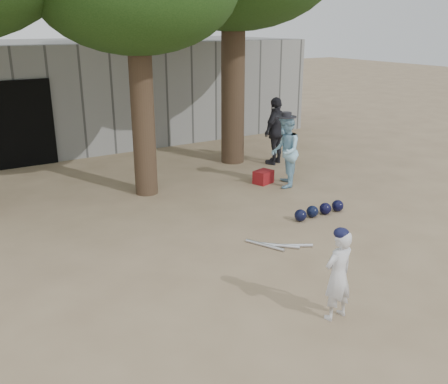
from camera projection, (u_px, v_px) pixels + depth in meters
ground at (225, 280)px, 7.23m from camera, size 70.00×70.00×0.00m
boy_player at (338, 275)px, 6.13m from camera, size 0.45×0.31×1.19m
spectator_blue at (285, 152)px, 11.09m from camera, size 0.97×1.00×1.62m
spectator_dark at (276, 131)px, 12.90m from camera, size 1.11×0.79×1.74m
red_bag at (263, 177)px, 11.52m from camera, size 0.50×0.43×0.30m
back_building at (44, 93)px, 15.05m from camera, size 16.00×5.24×3.00m
helmet_row at (319, 210)px, 9.58m from camera, size 1.19×0.26×0.23m
bat_pile at (278, 245)px, 8.28m from camera, size 0.86×0.79×0.06m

